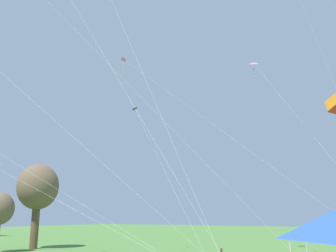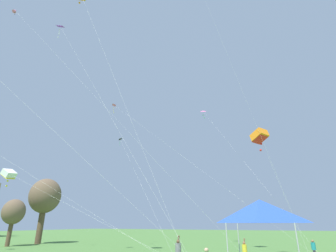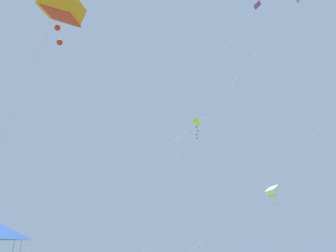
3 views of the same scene
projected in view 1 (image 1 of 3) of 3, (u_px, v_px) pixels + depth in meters
The scene contains 4 objects.
tree_far_centre at pixel (38, 188), 44.16m from camera, with size 4.80×4.80×9.70m.
kite_pink_delta_1 at pixel (255, 64), 40.89m from camera, with size 10.96×13.21×20.35m.
kite_black_delta_5 at pixel (137, 114), 36.95m from camera, with size 10.17×13.07×14.40m.
kite_pink_delta_6 at pixel (129, 64), 40.06m from camera, with size 2.61×24.90×20.45m.
Camera 1 is at (-22.66, 1.83, 3.76)m, focal length 40.00 mm.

